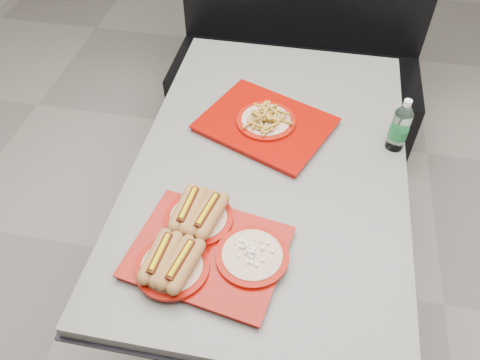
% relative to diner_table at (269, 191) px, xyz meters
% --- Properties ---
extents(ground, '(6.00, 6.00, 0.00)m').
position_rel_diner_table_xyz_m(ground, '(0.00, 0.00, -0.58)').
color(ground, '#9C968B').
rests_on(ground, ground).
extents(diner_table, '(0.92, 1.42, 0.75)m').
position_rel_diner_table_xyz_m(diner_table, '(0.00, 0.00, 0.00)').
color(diner_table, black).
rests_on(diner_table, ground).
extents(booth_bench, '(1.30, 0.57, 1.35)m').
position_rel_diner_table_xyz_m(booth_bench, '(0.00, 1.09, -0.18)').
color(booth_bench, black).
rests_on(booth_bench, ground).
extents(tray_near, '(0.47, 0.40, 0.09)m').
position_rel_diner_table_xyz_m(tray_near, '(-0.14, -0.41, 0.20)').
color(tray_near, '#8D0A03').
rests_on(tray_near, diner_table).
extents(tray_far, '(0.53, 0.48, 0.09)m').
position_rel_diner_table_xyz_m(tray_far, '(-0.04, 0.16, 0.19)').
color(tray_far, '#8D0A03').
rests_on(tray_far, diner_table).
extents(water_bottle, '(0.06, 0.06, 0.20)m').
position_rel_diner_table_xyz_m(water_bottle, '(0.41, 0.14, 0.25)').
color(water_bottle, silver).
rests_on(water_bottle, diner_table).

